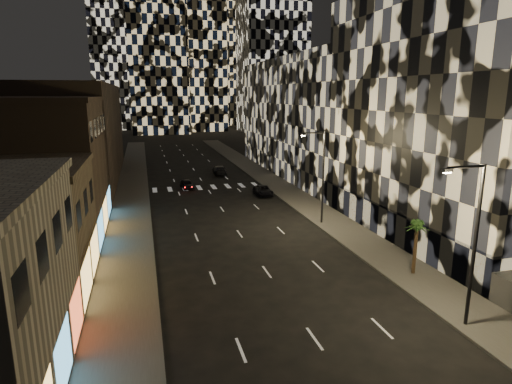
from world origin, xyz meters
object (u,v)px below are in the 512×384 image
car_dark_oncoming (219,170)px  car_dark_rightlane (263,191)px  streetlight_near (472,235)px  palm_tree (417,230)px  streetlight_far (321,171)px  car_dark_midlane (187,184)px

car_dark_oncoming → car_dark_rightlane: bearing=104.0°
car_dark_oncoming → car_dark_rightlane: car_dark_oncoming is taller
streetlight_near → palm_tree: streetlight_near is taller
streetlight_near → car_dark_rightlane: bearing=93.4°
streetlight_far → car_dark_midlane: bearing=119.0°
streetlight_near → streetlight_far: 20.00m
car_dark_oncoming → palm_tree: size_ratio=1.23×
streetlight_far → car_dark_rightlane: bearing=98.5°
car_dark_midlane → car_dark_oncoming: car_dark_oncoming is taller
streetlight_far → palm_tree: (1.62, -13.17, -1.95)m
streetlight_far → car_dark_rightlane: (-2.01, 13.38, -4.74)m
streetlight_far → car_dark_midlane: 23.21m
streetlight_far → car_dark_rightlane: 14.34m
streetlight_near → streetlight_far: (0.00, 20.00, 0.00)m
palm_tree → car_dark_midlane: bearing=110.9°
palm_tree → streetlight_near: bearing=-103.4°
car_dark_midlane → palm_tree: bearing=-75.3°
streetlight_far → palm_tree: streetlight_far is taller
car_dark_oncoming → palm_tree: (6.48, -42.38, 2.70)m
car_dark_midlane → car_dark_rightlane: bearing=-42.0°
car_dark_midlane → car_dark_oncoming: 11.20m
streetlight_near → palm_tree: (1.62, 6.83, -1.95)m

